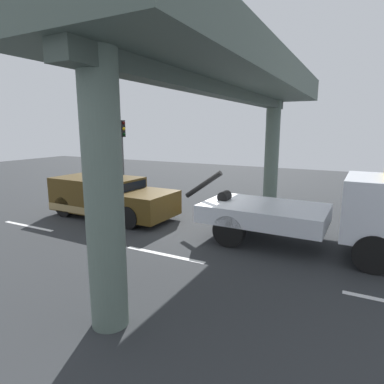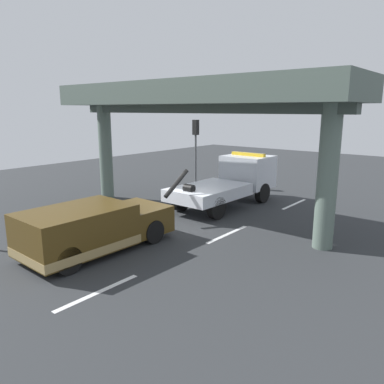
{
  "view_description": "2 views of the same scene",
  "coord_description": "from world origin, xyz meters",
  "px_view_note": "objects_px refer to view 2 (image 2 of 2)",
  "views": [
    {
      "loc": [
        4.81,
        -10.0,
        3.6
      ],
      "look_at": [
        -0.73,
        0.62,
        1.23
      ],
      "focal_mm": 30.38,
      "sensor_mm": 36.0,
      "label": 1
    },
    {
      "loc": [
        -11.4,
        -10.09,
        4.66
      ],
      "look_at": [
        1.24,
        0.25,
        1.06
      ],
      "focal_mm": 35.06,
      "sensor_mm": 36.0,
      "label": 2
    }
  ],
  "objects_px": {
    "towed_van_green": "(92,229)",
    "traffic_cone_orange": "(135,211)",
    "tow_truck_white": "(232,180)",
    "traffic_light_far": "(196,138)"
  },
  "relations": [
    {
      "from": "towed_van_green",
      "to": "traffic_cone_orange",
      "type": "relative_size",
      "value": 8.41
    },
    {
      "from": "tow_truck_white",
      "to": "traffic_light_far",
      "type": "bearing_deg",
      "value": 60.66
    },
    {
      "from": "traffic_light_far",
      "to": "towed_van_green",
      "type": "bearing_deg",
      "value": -158.54
    },
    {
      "from": "towed_van_green",
      "to": "traffic_cone_orange",
      "type": "height_order",
      "value": "towed_van_green"
    },
    {
      "from": "traffic_light_far",
      "to": "tow_truck_white",
      "type": "bearing_deg",
      "value": -119.34
    },
    {
      "from": "traffic_light_far",
      "to": "traffic_cone_orange",
      "type": "height_order",
      "value": "traffic_light_far"
    },
    {
      "from": "tow_truck_white",
      "to": "traffic_cone_orange",
      "type": "xyz_separation_m",
      "value": [
        -4.78,
        1.94,
        -0.91
      ]
    },
    {
      "from": "towed_van_green",
      "to": "traffic_light_far",
      "type": "distance_m",
      "value": 11.83
    },
    {
      "from": "tow_truck_white",
      "to": "towed_van_green",
      "type": "height_order",
      "value": "tow_truck_white"
    },
    {
      "from": "towed_van_green",
      "to": "tow_truck_white",
      "type": "bearing_deg",
      "value": -0.11
    }
  ]
}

